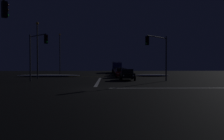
# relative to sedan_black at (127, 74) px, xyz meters

# --- Properties ---
(ground) EXTENTS (120.00, 120.00, 0.10)m
(ground) POSITION_rel_sedan_black_xyz_m (-3.96, -10.95, -0.85)
(ground) COLOR black
(stop_line_north) EXTENTS (0.35, 14.77, 0.01)m
(stop_line_north) POSITION_rel_sedan_black_xyz_m (-3.96, -2.35, -0.80)
(stop_line_north) COLOR white
(stop_line_north) RESTS_ON ground
(centre_line_ns) EXTENTS (22.00, 0.15, 0.01)m
(centre_line_ns) POSITION_rel_sedan_black_xyz_m (-3.96, 9.25, -0.80)
(centre_line_ns) COLOR yellow
(centre_line_ns) RESTS_ON ground
(crosswalk_bar_east) EXTENTS (14.77, 0.40, 0.01)m
(crosswalk_bar_east) POSITION_rel_sedan_black_xyz_m (4.75, -10.95, -0.80)
(crosswalk_bar_east) COLOR white
(crosswalk_bar_east) RESTS_ON ground
(snow_bank_left_curb) EXTENTS (11.45, 1.50, 0.42)m
(snow_bank_left_curb) POSITION_rel_sedan_black_xyz_m (-13.36, 8.54, -0.59)
(snow_bank_left_curb) COLOR white
(snow_bank_left_curb) RESTS_ON ground
(snow_bank_right_curb) EXTENTS (6.58, 1.50, 0.42)m
(snow_bank_right_curb) POSITION_rel_sedan_black_xyz_m (5.45, 9.51, -0.59)
(snow_bank_right_curb) COLOR white
(snow_bank_right_curb) RESTS_ON ground
(sedan_black) EXTENTS (2.02, 4.33, 1.57)m
(sedan_black) POSITION_rel_sedan_black_xyz_m (0.00, 0.00, 0.00)
(sedan_black) COLOR black
(sedan_black) RESTS_ON ground
(sedan_red) EXTENTS (2.02, 4.33, 1.57)m
(sedan_red) POSITION_rel_sedan_black_xyz_m (-0.43, 6.49, 0.00)
(sedan_red) COLOR maroon
(sedan_red) RESTS_ON ground
(sedan_blue) EXTENTS (2.02, 4.33, 1.57)m
(sedan_blue) POSITION_rel_sedan_black_xyz_m (-0.36, 12.30, 0.00)
(sedan_blue) COLOR navy
(sedan_blue) RESTS_ON ground
(sedan_orange) EXTENTS (2.02, 4.33, 1.57)m
(sedan_orange) POSITION_rel_sedan_black_xyz_m (-0.08, 17.71, 0.00)
(sedan_orange) COLOR #C66014
(sedan_orange) RESTS_ON ground
(sedan_gray) EXTENTS (2.02, 4.33, 1.57)m
(sedan_gray) POSITION_rel_sedan_black_xyz_m (-0.33, 23.45, 0.00)
(sedan_gray) COLOR slate
(sedan_gray) RESTS_ON ground
(box_truck) EXTENTS (2.68, 8.28, 3.08)m
(box_truck) POSITION_rel_sedan_black_xyz_m (-0.20, 31.33, 0.91)
(box_truck) COLOR navy
(box_truck) RESTS_ON ground
(traffic_signal_nw) EXTENTS (3.21, 3.21, 6.13)m
(traffic_signal_nw) POSITION_rel_sedan_black_xyz_m (-11.71, -3.20, 3.43)
(traffic_signal_nw) COLOR #4C4C51
(traffic_signal_nw) RESTS_ON ground
(traffic_signal_ne) EXTENTS (3.42, 3.42, 5.95)m
(traffic_signal_ne) POSITION_rel_sedan_black_xyz_m (3.68, -3.31, 3.33)
(traffic_signal_ne) COLOR #4C4C51
(traffic_signal_ne) RESTS_ON ground
(streetlamp_left_far) EXTENTS (0.44, 0.44, 9.32)m
(streetlamp_left_far) POSITION_rel_sedan_black_xyz_m (-13.66, 19.25, 4.55)
(streetlamp_left_far) COLOR #424247
(streetlamp_left_far) RESTS_ON ground
(streetlamp_left_near) EXTENTS (0.44, 0.44, 8.80)m
(streetlamp_left_near) POSITION_rel_sedan_black_xyz_m (-13.66, 3.25, 4.29)
(streetlamp_left_near) COLOR #424247
(streetlamp_left_near) RESTS_ON ground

